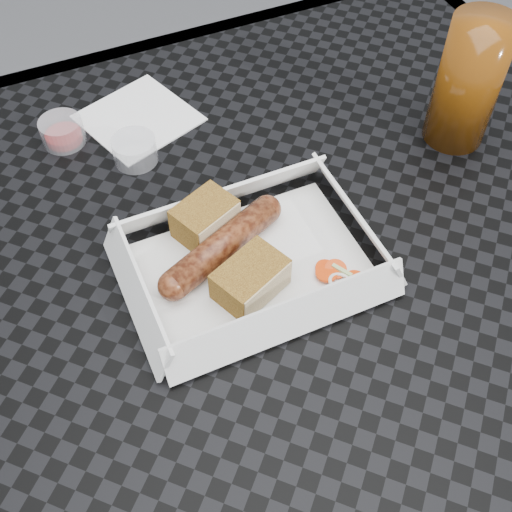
{
  "coord_description": "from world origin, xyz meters",
  "views": [
    {
      "loc": [
        -0.24,
        -0.37,
        1.26
      ],
      "look_at": [
        -0.08,
        -0.03,
        0.78
      ],
      "focal_mm": 45.0,
      "sensor_mm": 36.0,
      "label": 1
    }
  ],
  "objects": [
    {
      "name": "food_tray",
      "position": [
        -0.08,
        -0.02,
        0.75
      ],
      "size": [
        0.22,
        0.15,
        0.0
      ],
      "primitive_type": "cube",
      "color": "white",
      "rests_on": "patio_table"
    },
    {
      "name": "ground",
      "position": [
        0.0,
        0.0,
        0.0
      ],
      "size": [
        60.0,
        60.0,
        0.0
      ],
      "primitive_type": "plane",
      "color": "#4D4D4F",
      "rests_on": "ground"
    },
    {
      "name": "napkin",
      "position": [
        -0.12,
        0.25,
        0.75
      ],
      "size": [
        0.15,
        0.15,
        0.0
      ],
      "primitive_type": "cube",
      "rotation": [
        0.0,
        0.0,
        0.34
      ],
      "color": "white",
      "rests_on": "patio_table"
    },
    {
      "name": "veg_garnish",
      "position": [
        -0.01,
        -0.07,
        0.75
      ],
      "size": [
        0.03,
        0.03,
        0.0
      ],
      "color": "#E73E0A",
      "rests_on": "food_tray"
    },
    {
      "name": "bread_near",
      "position": [
        -0.11,
        0.04,
        0.77
      ],
      "size": [
        0.07,
        0.06,
        0.04
      ],
      "primitive_type": "cube",
      "rotation": [
        0.0,
        0.0,
        0.4
      ],
      "color": "brown",
      "rests_on": "food_tray"
    },
    {
      "name": "drink_glass",
      "position": [
        0.21,
        0.06,
        0.82
      ],
      "size": [
        0.07,
        0.07,
        0.15
      ],
      "primitive_type": "cylinder",
      "color": "#5B2D07",
      "rests_on": "patio_table"
    },
    {
      "name": "condiment_cup_empty",
      "position": [
        -0.14,
        0.18,
        0.76
      ],
      "size": [
        0.05,
        0.05,
        0.03
      ],
      "primitive_type": "cylinder",
      "color": "silver",
      "rests_on": "patio_table"
    },
    {
      "name": "patio_table",
      "position": [
        0.0,
        0.0,
        0.67
      ],
      "size": [
        0.8,
        0.8,
        0.74
      ],
      "color": "black",
      "rests_on": "ground"
    },
    {
      "name": "bread_far",
      "position": [
        -0.1,
        -0.04,
        0.77
      ],
      "size": [
        0.08,
        0.07,
        0.03
      ],
      "primitive_type": "cube",
      "rotation": [
        0.0,
        0.0,
        0.4
      ],
      "color": "brown",
      "rests_on": "food_tray"
    },
    {
      "name": "bratwurst",
      "position": [
        -0.1,
        0.01,
        0.76
      ],
      "size": [
        0.15,
        0.08,
        0.03
      ],
      "rotation": [
        0.0,
        0.0,
        0.4
      ],
      "color": "brown",
      "rests_on": "food_tray"
    },
    {
      "name": "condiment_cup_sauce",
      "position": [
        -0.21,
        0.24,
        0.76
      ],
      "size": [
        0.05,
        0.05,
        0.03
      ],
      "primitive_type": "cylinder",
      "color": "maroon",
      "rests_on": "patio_table"
    }
  ]
}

